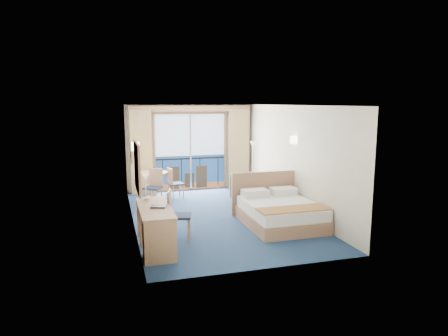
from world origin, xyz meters
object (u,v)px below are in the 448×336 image
Objects in this scene: desk_chair at (176,212)px; table_chair_b at (154,184)px; bed at (279,212)px; desk at (158,233)px; nightstand at (276,196)px; round_table at (153,179)px; table_chair_a at (174,181)px; armchair at (250,187)px; floor_lamp at (253,153)px.

desk_chair is 3.06m from table_chair_b.
bed reaches higher than desk_chair.
desk is at bearing -157.67° from bed.
nightstand is (0.55, 1.44, 0.00)m from bed.
table_chair_b is at bearing 15.92° from desk_chair.
round_table is 0.88× the size of table_chair_b.
desk is 3.91m from table_chair_b.
desk reaches higher than round_table.
table_chair_a reaches higher than nightstand.
nightstand is 0.70× the size of armchair.
floor_lamp is 1.74× the size of table_chair_a.
bed is 1.54m from nightstand.
nightstand is at bearing 37.43° from desk.
table_chair_a is (0.96, 4.33, 0.06)m from desk.
floor_lamp is 5.01m from desk_chair.
bed is at bearing -67.45° from desk_chair.
floor_lamp is 3.20m from round_table.
bed is 2.09× the size of table_chair_b.
floor_lamp is at bearing -148.30° from armchair.
bed is at bearing -100.24° from floor_lamp.
desk is 1.79× the size of table_chair_b.
armchair is 3.69m from desk_chair.
bed reaches higher than armchair.
floor_lamp reaches higher than round_table.
bed is 3.13m from desk.
floor_lamp is at bearing -91.79° from table_chair_a.
desk is at bearing 165.63° from desk_chair.
round_table is at bearing 84.95° from desk.
armchair is at bearing -29.82° from desk_chair.
round_table is (-0.05, 3.73, 0.00)m from desk_chair.
table_chair_a is (-2.48, 1.70, 0.20)m from nightstand.
table_chair_a is at bearing 145.60° from nightstand.
round_table is 0.67m from table_chair_b.
desk is at bearing -61.36° from table_chair_b.
desk is 4.43m from table_chair_a.
nightstand is 0.68× the size of table_chair_a.
table_chair_b is at bearing -93.40° from round_table.
desk is (-2.89, -1.19, 0.15)m from bed.
table_chair_a is (0.56, -0.23, -0.07)m from round_table.
desk is at bearing -95.05° from round_table.
table_chair_b reaches higher than desk.
nightstand is 0.95m from armchair.
floor_lamp reaches higher than desk_chair.
desk_chair is (-2.99, -1.80, 0.27)m from nightstand.
desk is (-3.44, -2.63, 0.15)m from nightstand.
round_table is (-2.61, 1.08, 0.19)m from armchair.
floor_lamp is at bearing 3.26° from round_table.
round_table is (-3.13, -0.18, -0.61)m from floor_lamp.
bed is 2.25× the size of table_chair_a.
armchair is 0.50× the size of desk.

